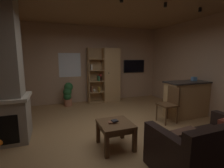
# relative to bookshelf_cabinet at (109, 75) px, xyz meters

# --- Properties ---
(floor) EXTENTS (5.65, 5.86, 0.02)m
(floor) POSITION_rel_bookshelf_cabinet_xyz_m (-0.71, -2.69, -1.01)
(floor) COLOR #A37A4C
(floor) RESTS_ON ground
(wall_back) EXTENTS (5.77, 0.06, 2.81)m
(wall_back) POSITION_rel_bookshelf_cabinet_xyz_m (-0.71, 0.27, 0.41)
(wall_back) COLOR tan
(wall_back) RESTS_ON ground
(wall_right) EXTENTS (0.06, 5.86, 2.81)m
(wall_right) POSITION_rel_bookshelf_cabinet_xyz_m (2.15, -2.69, 0.41)
(wall_right) COLOR tan
(wall_right) RESTS_ON ground
(window_pane_back) EXTENTS (0.77, 0.01, 0.85)m
(window_pane_back) POSITION_rel_bookshelf_cabinet_xyz_m (-1.40, 0.24, 0.40)
(window_pane_back) COLOR white
(bookshelf_cabinet) EXTENTS (1.20, 0.41, 2.01)m
(bookshelf_cabinet) POSITION_rel_bookshelf_cabinet_xyz_m (0.00, 0.00, 0.00)
(bookshelf_cabinet) COLOR tan
(bookshelf_cabinet) RESTS_ON ground
(kitchen_bar_counter) EXTENTS (1.51, 0.60, 1.00)m
(kitchen_bar_counter) POSITION_rel_bookshelf_cabinet_xyz_m (1.67, -2.32, -0.49)
(kitchen_bar_counter) COLOR tan
(kitchen_bar_counter) RESTS_ON ground
(tissue_box) EXTENTS (0.14, 0.14, 0.11)m
(tissue_box) POSITION_rel_bookshelf_cabinet_xyz_m (1.82, -2.26, 0.06)
(tissue_box) COLOR #598CBF
(tissue_box) RESTS_ON kitchen_bar_counter
(leather_couch) EXTENTS (1.63, 0.93, 0.84)m
(leather_couch) POSITION_rel_bookshelf_cabinet_xyz_m (0.11, -4.22, -0.69)
(leather_couch) COLOR black
(leather_couch) RESTS_ON ground
(coffee_table) EXTENTS (0.60, 0.62, 0.48)m
(coffee_table) POSITION_rel_bookshelf_cabinet_xyz_m (-0.97, -3.18, -0.61)
(coffee_table) COLOR brown
(coffee_table) RESTS_ON ground
(table_book_0) EXTENTS (0.14, 0.11, 0.03)m
(table_book_0) POSITION_rel_bookshelf_cabinet_xyz_m (-1.04, -3.17, -0.51)
(table_book_0) COLOR brown
(table_book_0) RESTS_ON coffee_table
(table_book_1) EXTENTS (0.12, 0.12, 0.03)m
(table_book_1) POSITION_rel_bookshelf_cabinet_xyz_m (-0.98, -3.18, -0.48)
(table_book_1) COLOR black
(table_book_1) RESTS_ON coffee_table
(dining_chair) EXTENTS (0.44, 0.44, 0.92)m
(dining_chair) POSITION_rel_bookshelf_cabinet_xyz_m (0.81, -2.50, -0.47)
(dining_chair) COLOR brown
(dining_chair) RESTS_ON ground
(potted_floor_plant) EXTENTS (0.35, 0.35, 0.82)m
(potted_floor_plant) POSITION_rel_bookshelf_cabinet_xyz_m (-1.54, -0.14, -0.55)
(potted_floor_plant) COLOR #B77051
(potted_floor_plant) RESTS_ON ground
(wall_mounted_tv) EXTENTS (0.91, 0.06, 0.51)m
(wall_mounted_tv) POSITION_rel_bookshelf_cabinet_xyz_m (1.18, 0.21, 0.32)
(wall_mounted_tv) COLOR black
(track_light_spot_2) EXTENTS (0.07, 0.07, 0.09)m
(track_light_spot_2) POSITION_rel_bookshelf_cabinet_xyz_m (-0.71, -2.81, 1.74)
(track_light_spot_2) COLOR black
(track_light_spot_3) EXTENTS (0.07, 0.07, 0.09)m
(track_light_spot_3) POSITION_rel_bookshelf_cabinet_xyz_m (0.26, -2.85, 1.74)
(track_light_spot_3) COLOR black
(track_light_spot_4) EXTENTS (0.07, 0.07, 0.09)m
(track_light_spot_4) POSITION_rel_bookshelf_cabinet_xyz_m (1.22, -2.84, 1.74)
(track_light_spot_4) COLOR black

